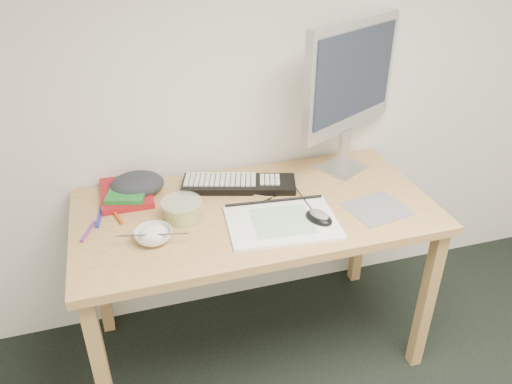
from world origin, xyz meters
TOP-DOWN VIEW (x-y plane):
  - desk at (-0.16, 1.43)m, footprint 1.40×0.70m
  - mousepad at (0.29, 1.29)m, footprint 0.25×0.23m
  - sketchpad at (-0.10, 1.30)m, footprint 0.43×0.33m
  - keyboard at (-0.18, 1.61)m, footprint 0.49×0.28m
  - monitor at (0.31, 1.64)m, footprint 0.51×0.30m
  - mouse at (0.04, 1.27)m, footprint 0.12×0.14m
  - rice_bowl at (-0.57, 1.32)m, footprint 0.14×0.14m
  - chopsticks at (-0.57, 1.29)m, footprint 0.25×0.07m
  - fruit_tub at (-0.45, 1.44)m, footprint 0.18×0.18m
  - book_red at (-0.64, 1.67)m, footprint 0.20×0.27m
  - book_green at (-0.63, 1.65)m, footprint 0.20×0.23m
  - cloth_lump at (-0.59, 1.68)m, footprint 0.21×0.19m
  - pencil_pink at (-0.20, 1.43)m, footprint 0.18×0.01m
  - pencil_tan at (-0.09, 1.49)m, footprint 0.14×0.09m
  - pencil_black at (-0.06, 1.49)m, footprint 0.16×0.07m
  - marker_blue at (-0.75, 1.53)m, footprint 0.03×0.14m
  - marker_orange at (-0.69, 1.53)m, footprint 0.05×0.14m
  - marker_purple at (-0.79, 1.44)m, footprint 0.06×0.12m

SIDE VIEW (x-z plane):
  - desk at x=-0.16m, z-range 0.29..1.04m
  - mousepad at x=0.29m, z-range 0.75..0.75m
  - pencil_tan at x=-0.09m, z-range 0.75..0.76m
  - pencil_black at x=-0.06m, z-range 0.75..0.76m
  - pencil_pink at x=-0.20m, z-range 0.75..0.76m
  - sketchpad at x=-0.10m, z-range 0.75..0.76m
  - marker_purple at x=-0.79m, z-range 0.75..0.76m
  - marker_blue at x=-0.75m, z-range 0.75..0.76m
  - marker_orange at x=-0.69m, z-range 0.75..0.76m
  - book_red at x=-0.64m, z-range 0.75..0.78m
  - keyboard at x=-0.18m, z-range 0.75..0.78m
  - rice_bowl at x=-0.57m, z-range 0.75..0.79m
  - mouse at x=0.04m, z-range 0.76..0.80m
  - book_green at x=-0.63m, z-range 0.78..0.80m
  - fruit_tub at x=-0.45m, z-range 0.75..0.82m
  - cloth_lump at x=-0.59m, z-range 0.75..0.83m
  - chopsticks at x=-0.57m, z-range 0.79..0.81m
  - monitor at x=0.31m, z-range 0.83..1.48m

